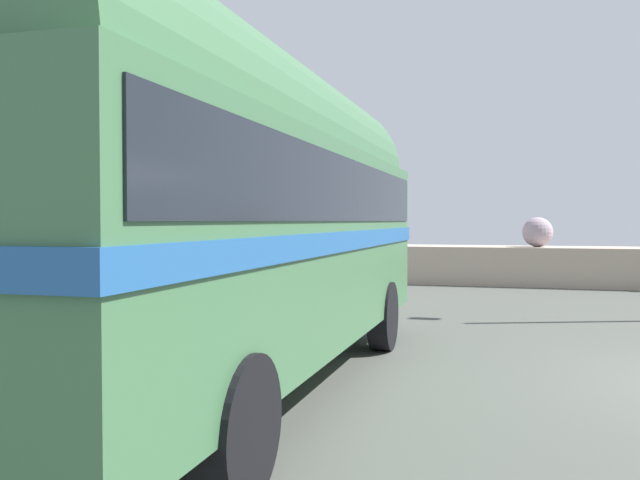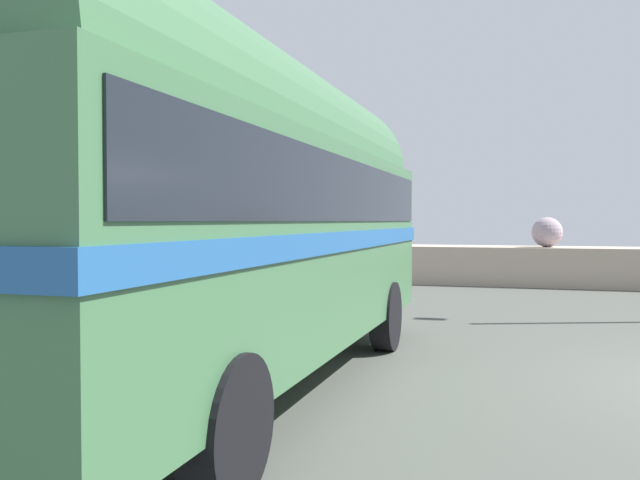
# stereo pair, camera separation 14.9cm
# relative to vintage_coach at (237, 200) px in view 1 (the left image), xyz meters

# --- Properties ---
(breakwater) EXTENTS (31.36, 1.80, 2.29)m
(breakwater) POSITION_rel_vintage_coach_xyz_m (5.43, 13.15, -1.41)
(breakwater) COLOR tan
(breakwater) RESTS_ON ground
(vintage_coach) EXTENTS (2.50, 8.60, 3.70)m
(vintage_coach) POSITION_rel_vintage_coach_xyz_m (0.00, 0.00, 0.00)
(vintage_coach) COLOR black
(vintage_coach) RESTS_ON ground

